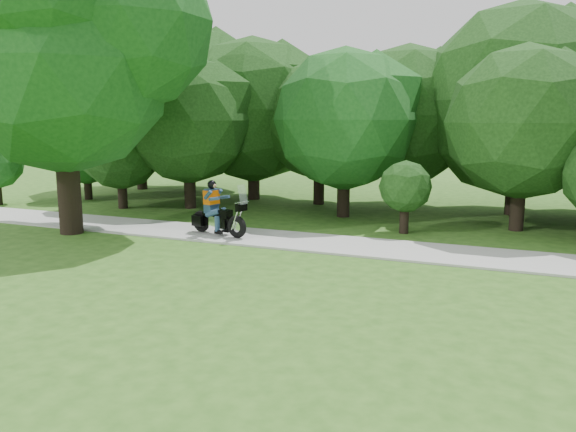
% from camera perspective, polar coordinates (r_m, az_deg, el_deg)
% --- Properties ---
extents(ground, '(100.00, 100.00, 0.00)m').
position_cam_1_polar(ground, '(7.64, 4.61, -17.17)').
color(ground, '#2B5518').
rests_on(ground, ground).
extents(walkway, '(60.00, 2.20, 0.06)m').
position_cam_1_polar(walkway, '(15.03, 14.10, -3.63)').
color(walkway, '#A3A39E').
rests_on(walkway, ground).
extents(tree_line, '(37.70, 11.38, 7.78)m').
position_cam_1_polar(tree_line, '(21.57, 15.96, 10.10)').
color(tree_line, black).
rests_on(tree_line, ground).
extents(big_tree_west, '(8.64, 6.56, 9.96)m').
position_cam_1_polar(big_tree_west, '(18.48, -21.56, 16.35)').
color(big_tree_west, black).
rests_on(big_tree_west, ground).
extents(touring_motorcycle, '(2.10, 1.00, 1.62)m').
position_cam_1_polar(touring_motorcycle, '(16.73, -7.40, 0.11)').
color(touring_motorcycle, black).
rests_on(touring_motorcycle, walkway).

